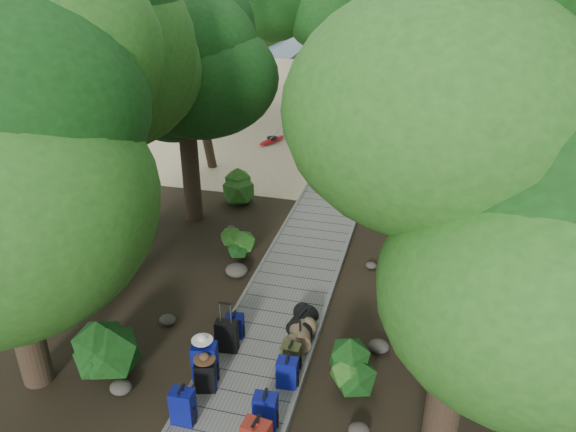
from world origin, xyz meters
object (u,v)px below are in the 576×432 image
(backpack_left_d, at_px, (235,324))
(suitcase_on_boardwalk, at_px, (227,336))
(duffel_right_khaki, at_px, (300,335))
(backpack_right_c, at_px, (287,371))
(kayak, at_px, (272,139))
(duffel_right_black, at_px, (303,322))
(lone_suitcase_on_sand, at_px, (354,164))
(backpack_left_c, at_px, (205,360))
(sun_lounger, at_px, (446,159))
(backpack_right_d, at_px, (291,355))
(backpack_left_b, at_px, (205,375))
(backpack_right_b, at_px, (265,409))
(backpack_left_a, at_px, (183,405))

(backpack_left_d, bearing_deg, suitcase_on_boardwalk, -95.56)
(backpack_left_d, relative_size, duffel_right_khaki, 0.86)
(backpack_right_c, height_order, kayak, backpack_right_c)
(duffel_right_black, relative_size, lone_suitcase_on_sand, 1.08)
(backpack_left_c, distance_m, sun_lounger, 13.09)
(backpack_right_d, bearing_deg, backpack_left_c, -151.41)
(duffel_right_khaki, bearing_deg, backpack_right_d, -105.49)
(backpack_left_d, bearing_deg, backpack_left_c, -100.72)
(backpack_left_d, xyz_separation_m, kayak, (-2.69, 12.06, -0.22))
(backpack_left_b, distance_m, duffel_right_khaki, 2.15)
(backpack_left_d, distance_m, backpack_right_c, 1.80)
(duffel_right_khaki, distance_m, suitcase_on_boardwalk, 1.47)
(backpack_right_b, xyz_separation_m, duffel_right_black, (0.01, 2.63, -0.14))
(duffel_right_black, distance_m, sun_lounger, 10.93)
(lone_suitcase_on_sand, bearing_deg, sun_lounger, 35.18)
(backpack_left_c, xyz_separation_m, backpack_right_b, (1.40, -0.81, -0.06))
(duffel_right_black, distance_m, lone_suitcase_on_sand, 9.21)
(kayak, bearing_deg, duffel_right_khaki, -46.77)
(duffel_right_black, height_order, lone_suitcase_on_sand, lone_suitcase_on_sand)
(backpack_left_c, relative_size, backpack_right_b, 1.18)
(backpack_right_b, bearing_deg, duffel_right_black, 85.29)
(suitcase_on_boardwalk, xyz_separation_m, sun_lounger, (4.10, 11.55, -0.14))
(backpack_right_b, distance_m, backpack_right_d, 1.50)
(backpack_left_c, xyz_separation_m, backpack_left_d, (0.11, 1.31, -0.15))
(suitcase_on_boardwalk, xyz_separation_m, lone_suitcase_on_sand, (0.97, 10.19, -0.12))
(backpack_left_d, bearing_deg, kayak, 96.47)
(backpack_left_d, relative_size, kayak, 0.18)
(backpack_right_b, relative_size, backpack_right_d, 1.29)
(backpack_left_d, height_order, duffel_right_khaki, backpack_left_d)
(backpack_left_c, bearing_deg, backpack_left_b, -78.84)
(duffel_right_khaki, relative_size, lone_suitcase_on_sand, 1.00)
(backpack_left_c, distance_m, kayak, 13.62)
(backpack_right_d, bearing_deg, suitcase_on_boardwalk, 176.73)
(backpack_left_a, relative_size, backpack_right_b, 1.03)
(duffel_right_khaki, bearing_deg, sun_lounger, 61.41)
(backpack_left_d, relative_size, sun_lounger, 0.29)
(duffel_right_black, relative_size, sun_lounger, 0.37)
(duffel_right_black, bearing_deg, suitcase_on_boardwalk, -129.75)
(backpack_left_c, xyz_separation_m, suitcase_on_boardwalk, (0.11, 0.84, -0.08))
(backpack_right_c, bearing_deg, lone_suitcase_on_sand, 89.48)
(suitcase_on_boardwalk, bearing_deg, backpack_left_b, -95.99)
(duffel_right_khaki, height_order, sun_lounger, sun_lounger)
(suitcase_on_boardwalk, bearing_deg, duffel_right_khaki, 15.78)
(backpack_left_d, distance_m, lone_suitcase_on_sand, 9.77)
(backpack_right_d, xyz_separation_m, duffel_right_black, (-0.04, 1.13, -0.06))
(backpack_right_d, bearing_deg, duffel_right_black, 95.16)
(backpack_right_b, height_order, sun_lounger, backpack_right_b)
(backpack_left_d, height_order, sun_lounger, backpack_left_d)
(backpack_left_a, bearing_deg, backpack_right_d, 49.95)
(backpack_left_a, bearing_deg, lone_suitcase_on_sand, 83.77)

